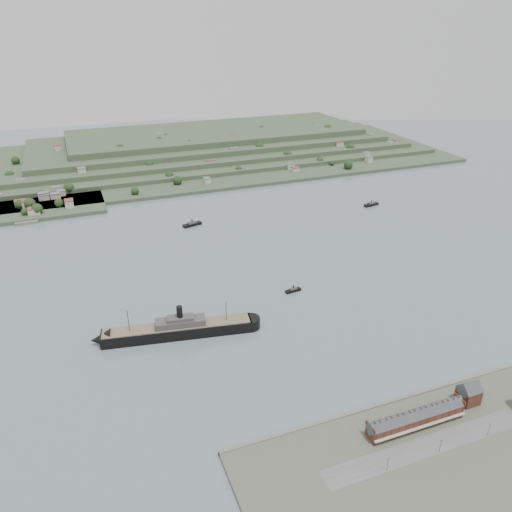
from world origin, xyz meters
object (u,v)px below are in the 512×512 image
object	(u,v)px
tugboat	(293,290)
steamship	(174,330)
gabled_building	(469,393)
terrace_row	(416,418)

from	to	relation	value
tugboat	steamship	bearing A→B (deg)	-165.86
steamship	gabled_building	bearing A→B (deg)	-41.76
terrace_row	tugboat	bearing A→B (deg)	89.77
terrace_row	gabled_building	world-z (taller)	gabled_building
terrace_row	gabled_building	distance (m)	37.74
tugboat	gabled_building	bearing A→B (deg)	-75.83
terrace_row	gabled_building	xyz separation A→B (m)	(37.50, 4.02, 1.34)
gabled_building	steamship	world-z (taller)	steamship
gabled_building	tugboat	size ratio (longest dim) A/B	1.08
steamship	tugboat	world-z (taller)	steamship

